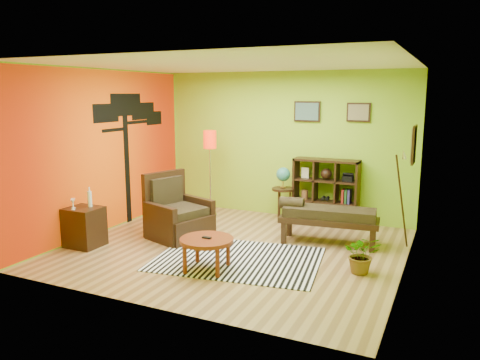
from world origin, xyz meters
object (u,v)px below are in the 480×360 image
at_px(armchair, 177,218).
at_px(floor_lamp, 210,147).
at_px(globe_table, 283,180).
at_px(cube_shelf, 326,191).
at_px(coffee_table, 207,243).
at_px(bench, 326,215).
at_px(potted_plant, 362,258).
at_px(side_cabinet, 84,227).

xyz_separation_m(armchair, floor_lamp, (-0.14, 1.45, 1.03)).
xyz_separation_m(globe_table, cube_shelf, (0.78, 0.18, -0.17)).
relative_size(coffee_table, bench, 0.45).
relative_size(armchair, globe_table, 1.10).
xyz_separation_m(bench, potted_plant, (0.76, -1.05, -0.25)).
xyz_separation_m(armchair, globe_table, (1.26, 1.72, 0.45)).
relative_size(coffee_table, armchair, 0.65).
distance_m(side_cabinet, floor_lamp, 2.84).
bearing_deg(armchair, bench, 16.86).
xyz_separation_m(globe_table, potted_plant, (1.86, -2.06, -0.57)).
bearing_deg(floor_lamp, bench, -16.34).
distance_m(armchair, potted_plant, 3.15).
relative_size(coffee_table, side_cabinet, 0.78).
height_order(side_cabinet, floor_lamp, floor_lamp).
bearing_deg(bench, floor_lamp, 163.66).
height_order(floor_lamp, bench, floor_lamp).
distance_m(side_cabinet, globe_table, 3.63).
xyz_separation_m(coffee_table, potted_plant, (1.94, 0.77, -0.18)).
height_order(armchair, floor_lamp, floor_lamp).
relative_size(coffee_table, globe_table, 0.72).
bearing_deg(cube_shelf, armchair, -137.19).
bearing_deg(coffee_table, armchair, 136.79).
xyz_separation_m(floor_lamp, cube_shelf, (2.19, 0.45, -0.76)).
bearing_deg(potted_plant, coffee_table, -158.23).
height_order(armchair, side_cabinet, armchair).
distance_m(side_cabinet, cube_shelf, 4.28).
bearing_deg(potted_plant, bench, 125.99).
bearing_deg(bench, potted_plant, -54.01).
height_order(side_cabinet, potted_plant, side_cabinet).
distance_m(globe_table, bench, 1.52).
relative_size(floor_lamp, cube_shelf, 1.40).
bearing_deg(globe_table, bench, -42.44).
bearing_deg(globe_table, potted_plant, -47.84).
bearing_deg(side_cabinet, cube_shelf, 43.18).
distance_m(globe_table, potted_plant, 2.83).
distance_m(floor_lamp, cube_shelf, 2.36).
xyz_separation_m(floor_lamp, globe_table, (1.41, 0.27, -0.59)).
distance_m(armchair, floor_lamp, 1.79).
xyz_separation_m(coffee_table, floor_lamp, (-1.33, 2.56, 0.97)).
distance_m(coffee_table, armchair, 1.63).
xyz_separation_m(coffee_table, bench, (1.18, 1.83, 0.07)).
bearing_deg(armchair, floor_lamp, 95.69).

